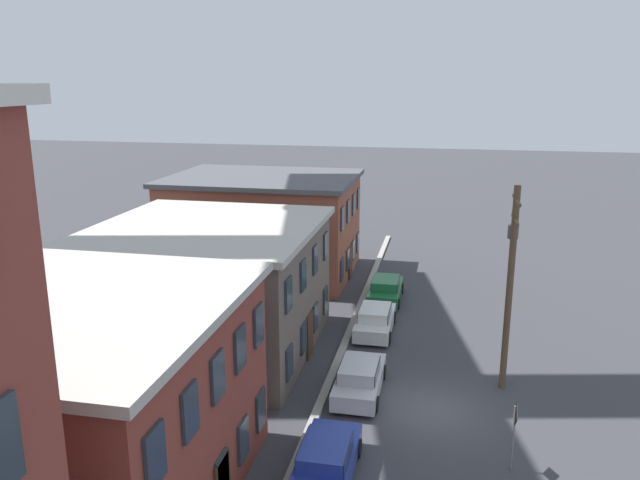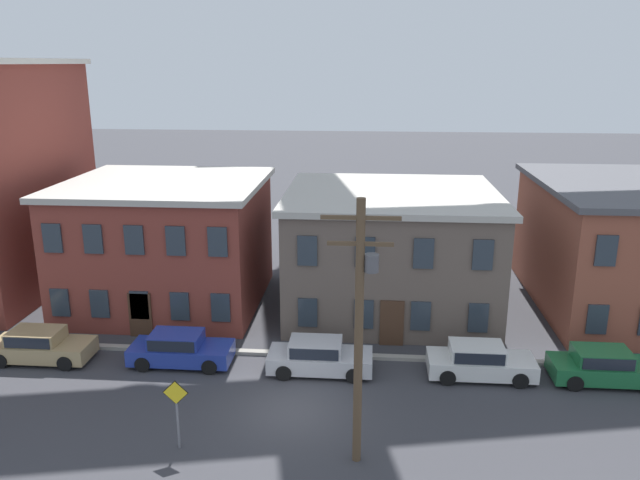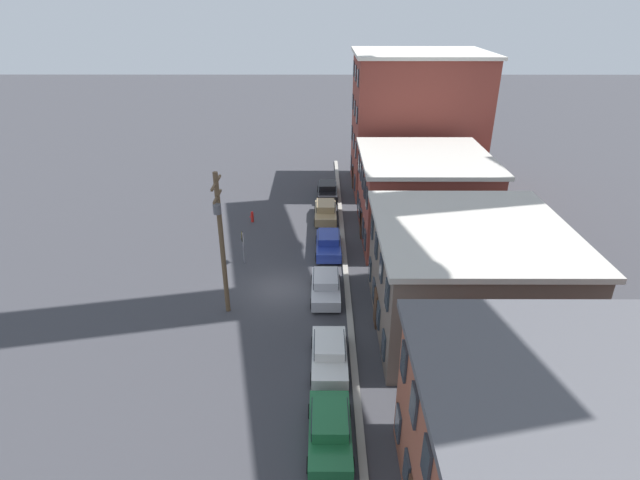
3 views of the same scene
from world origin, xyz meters
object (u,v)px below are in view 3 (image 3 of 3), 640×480
(utility_pole, at_px, (221,238))
(car_blue, at_px, (328,243))
(caution_sign, at_px, (243,242))
(fire_hydrant, at_px, (252,217))
(car_tan, at_px, (325,211))
(car_white, at_px, (329,353))
(car_green, at_px, (330,428))
(car_black, at_px, (327,190))
(car_silver, at_px, (326,285))

(utility_pole, bearing_deg, car_blue, 141.66)
(caution_sign, distance_m, utility_pole, 6.92)
(utility_pole, distance_m, fire_hydrant, 14.17)
(car_tan, relative_size, caution_sign, 1.72)
(car_white, distance_m, car_green, 5.03)
(caution_sign, height_order, fire_hydrant, caution_sign)
(car_white, relative_size, car_green, 1.00)
(car_white, bearing_deg, utility_pole, -128.71)
(caution_sign, bearing_deg, car_black, 154.94)
(car_blue, xyz_separation_m, utility_pole, (7.90, -6.25, 4.24))
(car_tan, height_order, car_white, same)
(car_blue, height_order, car_silver, same)
(car_tan, height_order, utility_pole, utility_pole)
(caution_sign, bearing_deg, car_blue, 106.50)
(car_green, distance_m, utility_pole, 12.40)
(car_black, relative_size, car_white, 1.00)
(car_silver, bearing_deg, caution_sign, -126.21)
(car_black, relative_size, car_silver, 1.00)
(car_black, relative_size, caution_sign, 1.72)
(car_black, height_order, caution_sign, caution_sign)
(car_tan, distance_m, utility_pole, 15.95)
(fire_hydrant, bearing_deg, utility_pole, 0.72)
(car_silver, xyz_separation_m, car_green, (11.75, 0.08, 0.00))
(car_white, distance_m, utility_pole, 8.92)
(car_blue, bearing_deg, fire_hydrant, -130.77)
(car_black, relative_size, car_tan, 1.00)
(car_silver, xyz_separation_m, caution_sign, (-4.28, -5.85, 0.95))
(utility_pole, bearing_deg, fire_hydrant, -179.28)
(caution_sign, bearing_deg, car_silver, 53.79)
(car_black, bearing_deg, car_white, -0.39)
(car_black, xyz_separation_m, utility_pole, (19.24, -6.29, 4.24))
(car_tan, distance_m, caution_sign, 10.03)
(caution_sign, relative_size, fire_hydrant, 2.67)
(car_tan, distance_m, car_white, 19.04)
(car_black, distance_m, car_blue, 11.34)
(car_tan, bearing_deg, car_green, 0.01)
(car_blue, relative_size, caution_sign, 1.72)
(car_blue, distance_m, caution_sign, 6.43)
(car_black, xyz_separation_m, car_white, (24.15, -0.16, 0.00))
(caution_sign, distance_m, fire_hydrant, 7.45)
(car_silver, distance_m, utility_pole, 7.56)
(caution_sign, bearing_deg, car_tan, 143.61)
(car_white, bearing_deg, fire_hydrant, -161.05)
(caution_sign, bearing_deg, car_white, 28.53)
(car_tan, distance_m, fire_hydrant, 6.29)
(car_black, distance_m, car_green, 29.18)
(car_silver, xyz_separation_m, fire_hydrant, (-11.62, -6.17, -0.27))
(car_green, bearing_deg, car_blue, 179.45)
(car_black, bearing_deg, car_silver, -0.98)
(car_silver, relative_size, caution_sign, 1.72)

